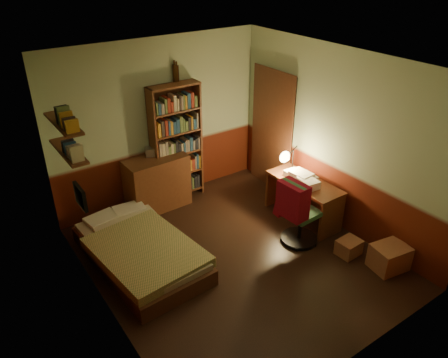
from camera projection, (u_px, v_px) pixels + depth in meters
floor at (234, 258)px, 5.92m from camera, size 3.50×4.00×0.02m
ceiling at (237, 64)px, 4.67m from camera, size 3.50×4.00×0.02m
wall_back at (159, 123)px, 6.75m from camera, size 3.50×0.02×2.60m
wall_left at (95, 219)px, 4.41m from camera, size 0.02×4.00×2.60m
wall_right at (336, 140)px, 6.18m from camera, size 0.02×4.00×2.60m
wall_front at (370, 259)px, 3.85m from camera, size 3.50×0.02×2.60m
doorway at (273, 131)px, 7.24m from camera, size 0.06×0.90×2.00m
door_trim at (271, 132)px, 7.22m from camera, size 0.02×0.98×2.08m
bed at (139, 243)px, 5.71m from camera, size 1.17×2.03×0.58m
dresser at (157, 183)px, 6.87m from camera, size 0.98×0.51×0.86m
mini_stereo at (153, 151)px, 6.74m from camera, size 0.28×0.25×0.12m
bookshelf at (177, 144)px, 6.89m from camera, size 0.83×0.27×1.92m
bottle_left at (177, 73)px, 6.52m from camera, size 0.08×0.08×0.24m
bottle_right at (175, 73)px, 6.50m from camera, size 0.08×0.08×0.26m
desk at (303, 200)px, 6.62m from camera, size 0.51×1.21×0.64m
paper_stack at (301, 176)px, 6.47m from camera, size 0.26×0.34×0.13m
desk_lamp at (293, 152)px, 6.65m from camera, size 0.23×0.23×0.62m
office_chair at (301, 214)px, 6.05m from camera, size 0.47×0.42×0.88m
red_jacket at (288, 167)px, 5.79m from camera, size 0.38×0.48×0.50m
wall_shelf_lower at (68, 151)px, 5.12m from camera, size 0.20×0.90×0.03m
wall_shelf_upper at (63, 123)px, 4.96m from camera, size 0.20×0.90×0.03m
framed_picture at (80, 197)px, 4.89m from camera, size 0.04×0.32×0.26m
cardboard_box_a at (389, 257)px, 5.66m from camera, size 0.50×0.43×0.34m
cardboard_box_b at (349, 247)px, 5.94m from camera, size 0.32×0.27×0.22m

